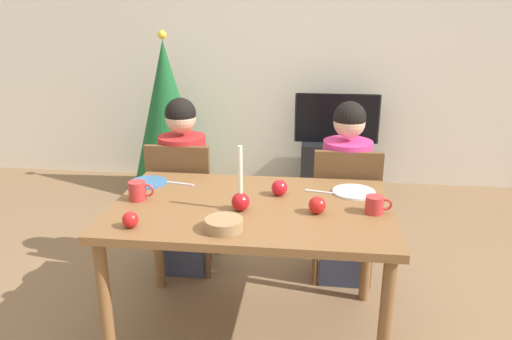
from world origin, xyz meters
TOP-DOWN VIEW (x-y plane):
  - ground_plane at (0.00, 0.00)m, footprint 7.68×7.68m
  - back_wall at (0.00, 2.60)m, footprint 6.40×0.10m
  - dining_table at (0.00, 0.00)m, footprint 1.40×0.90m
  - chair_left at (-0.52, 0.61)m, footprint 0.40×0.40m
  - chair_right at (0.51, 0.61)m, footprint 0.40×0.40m
  - person_left_child at (-0.52, 0.64)m, footprint 0.30×0.30m
  - person_right_child at (0.51, 0.64)m, footprint 0.30×0.30m
  - tv_stand at (0.52, 2.30)m, footprint 0.64×0.40m
  - tv at (0.52, 2.30)m, footprint 0.79×0.05m
  - christmas_tree at (-1.07, 2.10)m, footprint 0.65×0.65m
  - candle_centerpiece at (-0.04, -0.07)m, footprint 0.09×0.09m
  - plate_left at (-0.62, 0.25)m, footprint 0.21×0.21m
  - plate_right at (0.53, 0.23)m, footprint 0.23×0.23m
  - mug_left at (-0.59, -0.00)m, footprint 0.13×0.09m
  - mug_right at (0.60, -0.03)m, footprint 0.13×0.09m
  - fork_left at (-0.45, 0.26)m, footprint 0.18×0.05m
  - fork_right at (0.35, 0.21)m, footprint 0.18×0.05m
  - bowl_walnuts at (-0.08, -0.30)m, footprint 0.17×0.17m
  - apple_near_candle at (-0.51, -0.33)m, footprint 0.07×0.07m
  - apple_by_left_plate at (0.13, 0.15)m, footprint 0.08×0.08m
  - apple_by_right_mug at (0.33, -0.07)m, footprint 0.08×0.08m

SIDE VIEW (x-z plane):
  - ground_plane at x=0.00m, z-range 0.00..0.00m
  - tv_stand at x=0.52m, z-range 0.00..0.48m
  - chair_left at x=-0.52m, z-range 0.06..0.96m
  - chair_right at x=0.51m, z-range 0.06..0.96m
  - person_left_child at x=-0.52m, z-range -0.02..1.16m
  - person_right_child at x=0.51m, z-range -0.02..1.16m
  - dining_table at x=0.00m, z-range 0.29..1.04m
  - tv at x=0.52m, z-range 0.48..0.94m
  - fork_left at x=-0.45m, z-range 0.75..0.76m
  - fork_right at x=0.35m, z-range 0.75..0.76m
  - plate_left at x=-0.62m, z-range 0.75..0.76m
  - plate_right at x=0.53m, z-range 0.75..0.76m
  - bowl_walnuts at x=-0.08m, z-range 0.75..0.80m
  - christmas_tree at x=-1.07m, z-range 0.03..1.54m
  - apple_near_candle at x=-0.51m, z-range 0.75..0.82m
  - apple_by_left_plate at x=0.13m, z-range 0.75..0.83m
  - apple_by_right_mug at x=0.33m, z-range 0.75..0.83m
  - mug_right at x=0.60m, z-range 0.75..0.84m
  - mug_left at x=-0.59m, z-range 0.75..0.85m
  - candle_centerpiece at x=-0.04m, z-range 0.65..0.98m
  - back_wall at x=0.00m, z-range 0.00..2.60m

